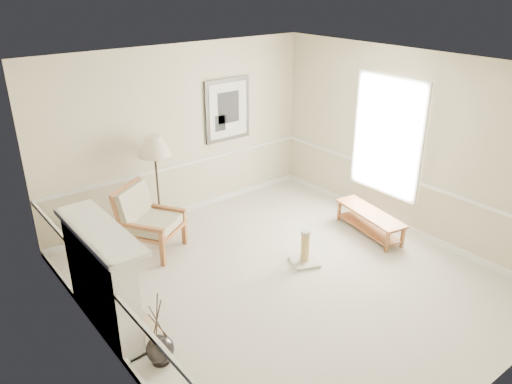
{
  "coord_description": "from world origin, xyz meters",
  "views": [
    {
      "loc": [
        -3.96,
        -4.32,
        3.91
      ],
      "look_at": [
        -0.0,
        0.7,
        1.09
      ],
      "focal_mm": 35.0,
      "sensor_mm": 36.0,
      "label": 1
    }
  ],
  "objects_px": {
    "floor_vase": "(160,350)",
    "scratching_post": "(305,253)",
    "armchair": "(145,217)",
    "floor_lamp": "(154,149)",
    "bench": "(370,219)"
  },
  "relations": [
    {
      "from": "floor_vase",
      "to": "bench",
      "type": "xyz_separation_m",
      "value": [
        4.09,
        0.54,
        0.09
      ]
    },
    {
      "from": "scratching_post",
      "to": "armchair",
      "type": "bearing_deg",
      "value": 131.84
    },
    {
      "from": "floor_vase",
      "to": "armchair",
      "type": "relative_size",
      "value": 0.81
    },
    {
      "from": "floor_vase",
      "to": "armchair",
      "type": "bearing_deg",
      "value": 66.09
    },
    {
      "from": "floor_lamp",
      "to": "bench",
      "type": "bearing_deg",
      "value": -40.26
    },
    {
      "from": "bench",
      "to": "scratching_post",
      "type": "height_order",
      "value": "scratching_post"
    },
    {
      "from": "armchair",
      "to": "floor_lamp",
      "type": "bearing_deg",
      "value": 11.58
    },
    {
      "from": "floor_vase",
      "to": "bench",
      "type": "bearing_deg",
      "value": 7.47
    },
    {
      "from": "floor_vase",
      "to": "scratching_post",
      "type": "height_order",
      "value": "floor_vase"
    },
    {
      "from": "bench",
      "to": "scratching_post",
      "type": "bearing_deg",
      "value": -178.57
    },
    {
      "from": "floor_vase",
      "to": "scratching_post",
      "type": "bearing_deg",
      "value": 10.79
    },
    {
      "from": "floor_lamp",
      "to": "scratching_post",
      "type": "distance_m",
      "value": 2.81
    },
    {
      "from": "armchair",
      "to": "bench",
      "type": "distance_m",
      "value": 3.55
    },
    {
      "from": "floor_vase",
      "to": "armchair",
      "type": "xyz_separation_m",
      "value": [
        1.02,
        2.29,
        0.39
      ]
    },
    {
      "from": "scratching_post",
      "to": "floor_vase",
      "type": "bearing_deg",
      "value": -169.21
    }
  ]
}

